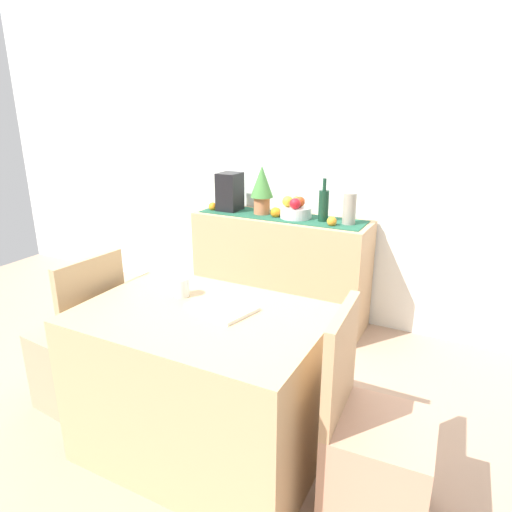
# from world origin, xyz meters

# --- Properties ---
(ground_plane) EXTENTS (6.40, 6.40, 0.02)m
(ground_plane) POSITION_xyz_m (0.00, 0.00, -0.01)
(ground_plane) COLOR tan
(ground_plane) RESTS_ON ground
(room_wall_rear) EXTENTS (6.40, 0.06, 2.70)m
(room_wall_rear) POSITION_xyz_m (0.00, 1.18, 1.35)
(room_wall_rear) COLOR white
(room_wall_rear) RESTS_ON ground
(sideboard_console) EXTENTS (1.33, 0.42, 0.83)m
(sideboard_console) POSITION_xyz_m (-0.08, 0.92, 0.42)
(sideboard_console) COLOR tan
(sideboard_console) RESTS_ON ground
(table_runner) EXTENTS (1.25, 0.32, 0.01)m
(table_runner) POSITION_xyz_m (-0.08, 0.92, 0.83)
(table_runner) COLOR #20553E
(table_runner) RESTS_ON sideboard_console
(fruit_bowl) EXTENTS (0.23, 0.23, 0.08)m
(fruit_bowl) POSITION_xyz_m (0.04, 0.92, 0.88)
(fruit_bowl) COLOR silver
(fruit_bowl) RESTS_ON table_runner
(apple_right) EXTENTS (0.08, 0.08, 0.08)m
(apple_right) POSITION_xyz_m (0.06, 0.94, 0.96)
(apple_right) COLOR #B73F18
(apple_right) RESTS_ON fruit_bowl
(apple_left) EXTENTS (0.06, 0.06, 0.06)m
(apple_left) POSITION_xyz_m (0.01, 0.99, 0.95)
(apple_left) COLOR gold
(apple_left) RESTS_ON fruit_bowl
(apple_upper) EXTENTS (0.08, 0.08, 0.08)m
(apple_upper) POSITION_xyz_m (0.06, 0.85, 0.96)
(apple_upper) COLOR red
(apple_upper) RESTS_ON fruit_bowl
(apple_rear) EXTENTS (0.08, 0.08, 0.08)m
(apple_rear) POSITION_xyz_m (-0.02, 0.90, 0.96)
(apple_rear) COLOR gold
(apple_rear) RESTS_ON fruit_bowl
(wine_bottle) EXTENTS (0.07, 0.07, 0.31)m
(wine_bottle) POSITION_xyz_m (0.25, 0.92, 0.95)
(wine_bottle) COLOR #133624
(wine_bottle) RESTS_ON sideboard_console
(coffee_maker) EXTENTS (0.16, 0.18, 0.30)m
(coffee_maker) POSITION_xyz_m (-0.52, 0.92, 0.98)
(coffee_maker) COLOR black
(coffee_maker) RESTS_ON sideboard_console
(ceramic_vase) EXTENTS (0.09, 0.09, 0.22)m
(ceramic_vase) POSITION_xyz_m (0.44, 0.92, 0.94)
(ceramic_vase) COLOR gray
(ceramic_vase) RESTS_ON sideboard_console
(potted_plant) EXTENTS (0.17, 0.17, 0.37)m
(potted_plant) POSITION_xyz_m (-0.24, 0.92, 1.04)
(potted_plant) COLOR #B86E48
(potted_plant) RESTS_ON sideboard_console
(orange_loose_mid) EXTENTS (0.07, 0.07, 0.07)m
(orange_loose_mid) POSITION_xyz_m (0.35, 0.83, 0.87)
(orange_loose_mid) COLOR orange
(orange_loose_mid) RESTS_ON sideboard_console
(orange_loose_near_bowl) EXTENTS (0.08, 0.08, 0.08)m
(orange_loose_near_bowl) POSITION_xyz_m (-0.10, 0.88, 0.87)
(orange_loose_near_bowl) COLOR orange
(orange_loose_near_bowl) RESTS_ON sideboard_console
(orange_loose_end) EXTENTS (0.07, 0.07, 0.07)m
(orange_loose_end) POSITION_xyz_m (-0.64, 0.86, 0.86)
(orange_loose_end) COLOR orange
(orange_loose_end) RESTS_ON sideboard_console
(dining_table) EXTENTS (1.11, 0.76, 0.74)m
(dining_table) POSITION_xyz_m (0.20, -0.57, 0.37)
(dining_table) COLOR tan
(dining_table) RESTS_ON ground
(open_book) EXTENTS (0.32, 0.27, 0.02)m
(open_book) POSITION_xyz_m (0.27, -0.49, 0.75)
(open_book) COLOR white
(open_book) RESTS_ON dining_table
(coffee_cup) EXTENTS (0.08, 0.08, 0.09)m
(coffee_cup) POSITION_xyz_m (0.01, -0.45, 0.79)
(coffee_cup) COLOR silver
(coffee_cup) RESTS_ON dining_table
(chair_near_window) EXTENTS (0.44, 0.44, 0.90)m
(chair_near_window) POSITION_xyz_m (-0.62, -0.57, 0.27)
(chair_near_window) COLOR tan
(chair_near_window) RESTS_ON ground
(chair_by_corner) EXTENTS (0.42, 0.42, 0.90)m
(chair_by_corner) POSITION_xyz_m (1.02, -0.57, 0.27)
(chair_by_corner) COLOR tan
(chair_by_corner) RESTS_ON ground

